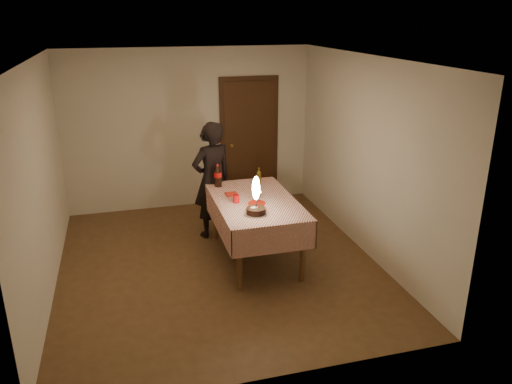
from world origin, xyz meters
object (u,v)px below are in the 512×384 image
red_cup (236,199)px  photographer (212,180)px  cola_bottle (218,176)px  dining_table (255,208)px  birthday_cake (256,203)px  clear_cup (258,193)px  red_plate (257,203)px  amber_bottle_right (259,177)px

red_cup → photographer: size_ratio=0.06×
red_cup → cola_bottle: cola_bottle is taller
dining_table → birthday_cake: bearing=-103.7°
clear_cup → cola_bottle: 0.69m
photographer → red_cup: bearing=-81.2°
birthday_cake → clear_cup: birthday_cake is taller
dining_table → cola_bottle: bearing=118.5°
red_plate → amber_bottle_right: bearing=72.3°
birthday_cake → red_plate: 0.37m
birthday_cake → photographer: bearing=101.8°
cola_bottle → photographer: bearing=100.3°
red_plate → amber_bottle_right: size_ratio=0.86×
red_plate → amber_bottle_right: 0.71m
red_cup → amber_bottle_right: size_ratio=0.39×
red_plate → photographer: photographer is taller
clear_cup → photographer: bearing=120.5°
dining_table → amber_bottle_right: amber_bottle_right is taller
birthday_cake → dining_table: bearing=76.3°
red_plate → clear_cup: 0.24m
clear_cup → dining_table: bearing=-123.2°
red_plate → red_cup: size_ratio=2.20×
red_cup → photographer: 0.91m
dining_table → birthday_cake: birthday_cake is taller
red_plate → cola_bottle: (-0.34, 0.77, 0.15)m
red_plate → red_cup: bearing=157.1°
birthday_cake → photographer: photographer is taller
photographer → birthday_cake: bearing=-78.2°
photographer → amber_bottle_right: bearing=-29.4°
clear_cup → birthday_cake: bearing=-107.6°
red_plate → clear_cup: (0.08, 0.23, 0.04)m
birthday_cake → cola_bottle: birthday_cake is taller
cola_bottle → photographer: (-0.04, 0.23, -0.13)m
dining_table → red_cup: red_cup is taller
birthday_cake → photographer: 1.37m
dining_table → clear_cup: bearing=56.8°
birthday_cake → clear_cup: (0.18, 0.56, -0.09)m
amber_bottle_right → clear_cup: bearing=-107.2°
dining_table → birthday_cake: (-0.11, -0.46, 0.25)m
cola_bottle → clear_cup: bearing=-52.6°
cola_bottle → red_cup: bearing=-81.7°
dining_table → photographer: 0.97m
red_plate → photographer: (-0.38, 1.01, 0.02)m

